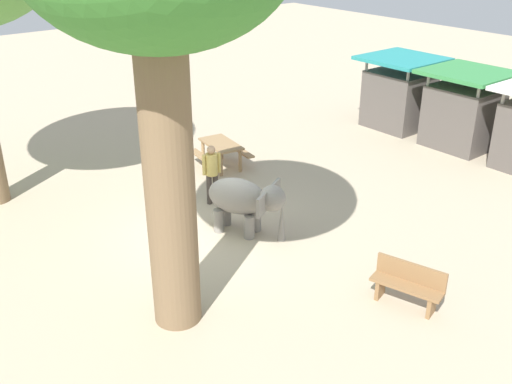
{
  "coord_description": "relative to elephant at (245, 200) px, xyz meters",
  "views": [
    {
      "loc": [
        10.27,
        -6.89,
        6.92
      ],
      "look_at": [
        0.12,
        1.33,
        0.8
      ],
      "focal_mm": 41.32,
      "sensor_mm": 36.0,
      "label": 1
    }
  ],
  "objects": [
    {
      "name": "feed_bucket",
      "position": [
        -1.88,
        -0.88,
        -0.72
      ],
      "size": [
        0.36,
        0.36,
        0.32
      ],
      "primitive_type": "cylinder",
      "color": "gray",
      "rests_on": "ground_plane"
    },
    {
      "name": "market_stall_green",
      "position": [
        -0.21,
        9.15,
        0.26
      ],
      "size": [
        2.5,
        2.5,
        2.52
      ],
      "color": "#59514C",
      "rests_on": "ground_plane"
    },
    {
      "name": "market_stall_teal",
      "position": [
        -2.81,
        9.15,
        0.26
      ],
      "size": [
        2.5,
        2.5,
        2.52
      ],
      "color": "#59514C",
      "rests_on": "ground_plane"
    },
    {
      "name": "elephant",
      "position": [
        0.0,
        0.0,
        0.0
      ],
      "size": [
        1.92,
        1.65,
        1.37
      ],
      "rotation": [
        0.0,
        0.0,
        0.49
      ],
      "color": "gray",
      "rests_on": "ground_plane"
    },
    {
      "name": "ground_plane",
      "position": [
        -0.41,
        -0.75,
        -0.88
      ],
      "size": [
        60.0,
        60.0,
        0.0
      ],
      "primitive_type": "plane",
      "color": "#BAA88C"
    },
    {
      "name": "picnic_table_near",
      "position": [
        -3.69,
        1.97,
        -0.29
      ],
      "size": [
        1.7,
        1.69,
        0.78
      ],
      "rotation": [
        0.0,
        0.0,
        6.13
      ],
      "color": "#9E7A51",
      "rests_on": "ground_plane"
    },
    {
      "name": "wooden_bench",
      "position": [
        4.27,
        0.67,
        -0.4
      ],
      "size": [
        1.46,
        0.78,
        0.88
      ],
      "rotation": [
        0.0,
        0.0,
        3.43
      ],
      "color": "olive",
      "rests_on": "ground_plane"
    },
    {
      "name": "person_handler",
      "position": [
        -1.82,
        0.33,
        0.07
      ],
      "size": [
        0.32,
        0.5,
        1.62
      ],
      "rotation": [
        0.0,
        0.0,
        -0.25
      ],
      "color": "#3F3833",
      "rests_on": "ground_plane"
    }
  ]
}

